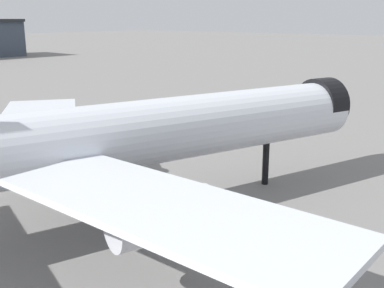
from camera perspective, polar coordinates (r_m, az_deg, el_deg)
name	(u,v)px	position (r m, az deg, el deg)	size (l,w,h in m)	color
ground	(140,201)	(44.98, -6.30, -6.91)	(900.00, 900.00, 0.00)	slate
airliner_near_gate	(122,137)	(39.41, -8.47, 0.81)	(54.11, 48.09, 16.27)	silver
baggage_tug_wing	(253,127)	(70.77, 7.46, 2.07)	(3.55, 3.21, 1.85)	black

